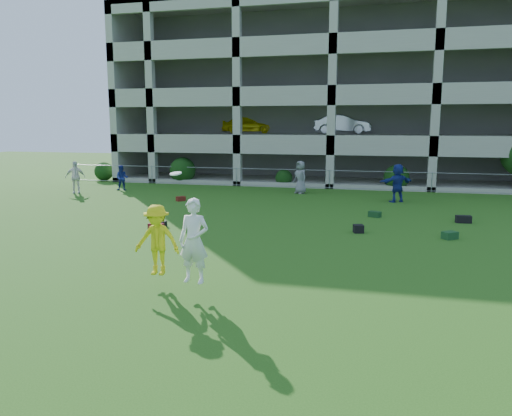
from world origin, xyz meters
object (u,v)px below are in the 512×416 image
(bystander_d, at_px, (397,183))
(frisbee_contest, at_px, (169,240))
(bystander_b, at_px, (75,177))
(bystander_a, at_px, (122,178))
(crate_d, at_px, (358,229))
(bystander_c, at_px, (300,177))
(parking_garage, at_px, (343,97))

(bystander_d, relative_size, frisbee_contest, 0.76)
(bystander_b, distance_m, frisbee_contest, 19.07)
(bystander_a, bearing_deg, crate_d, -46.47)
(bystander_c, xyz_separation_m, frisbee_contest, (-0.25, -17.69, 0.30))
(bystander_a, xyz_separation_m, parking_garage, (12.08, 12.52, 5.25))
(crate_d, bearing_deg, bystander_c, 111.08)
(bystander_c, height_order, crate_d, bystander_c)
(bystander_c, distance_m, crate_d, 10.71)
(bystander_d, distance_m, frisbee_contest, 16.70)
(crate_d, bearing_deg, bystander_d, 79.18)
(bystander_c, height_order, bystander_d, bystander_d)
(bystander_b, relative_size, frisbee_contest, 0.72)
(bystander_a, distance_m, crate_d, 16.85)
(crate_d, height_order, parking_garage, parking_garage)
(bystander_d, distance_m, parking_garage, 14.55)
(bystander_b, xyz_separation_m, bystander_d, (18.03, 1.25, 0.05))
(bystander_c, xyz_separation_m, crate_d, (3.84, -9.97, -0.79))
(bystander_a, relative_size, bystander_b, 0.81)
(bystander_d, xyz_separation_m, crate_d, (-1.53, -8.01, -0.84))
(bystander_c, relative_size, bystander_d, 0.96)
(bystander_b, bearing_deg, crate_d, -54.25)
(bystander_c, bearing_deg, bystander_b, -126.19)
(bystander_c, relative_size, frisbee_contest, 0.72)
(bystander_a, height_order, bystander_d, bystander_d)
(bystander_a, height_order, parking_garage, parking_garage)
(bystander_b, distance_m, parking_garage, 20.71)
(frisbee_contest, distance_m, parking_garage, 29.23)
(bystander_a, relative_size, bystander_d, 0.77)
(bystander_c, distance_m, frisbee_contest, 17.69)
(bystander_a, distance_m, bystander_b, 2.69)
(bystander_c, distance_m, parking_garage, 12.29)
(bystander_b, bearing_deg, bystander_c, -17.75)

